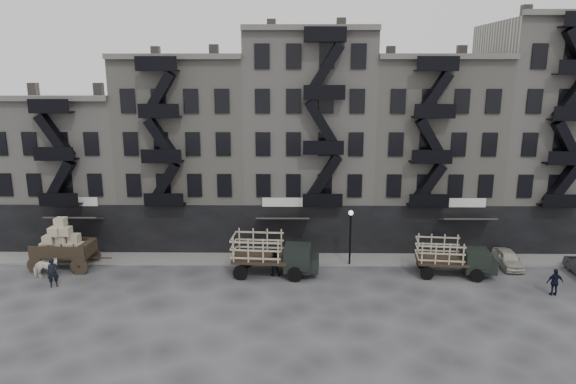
{
  "coord_description": "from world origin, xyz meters",
  "views": [
    {
      "loc": [
        -1.16,
        -33.42,
        14.28
      ],
      "look_at": [
        -1.61,
        4.0,
        5.32
      ],
      "focal_mm": 32.0,
      "sensor_mm": 36.0,
      "label": 1
    }
  ],
  "objects_px": {
    "car_east": "(508,259)",
    "policeman": "(555,282)",
    "stake_truck_east": "(453,255)",
    "pedestrian_mid": "(274,262)",
    "pedestrian_west": "(53,273)",
    "stake_truck_west": "(272,252)",
    "horse": "(46,268)",
    "wagon": "(61,240)"
  },
  "relations": [
    {
      "from": "car_east",
      "to": "pedestrian_west",
      "type": "xyz_separation_m",
      "value": [
        -32.07,
        -4.01,
        0.38
      ]
    },
    {
      "from": "stake_truck_west",
      "to": "pedestrian_mid",
      "type": "height_order",
      "value": "stake_truck_west"
    },
    {
      "from": "wagon",
      "to": "pedestrian_west",
      "type": "xyz_separation_m",
      "value": [
        0.79,
        -3.29,
        -1.15
      ]
    },
    {
      "from": "car_east",
      "to": "policeman",
      "type": "height_order",
      "value": "policeman"
    },
    {
      "from": "stake_truck_west",
      "to": "car_east",
      "type": "height_order",
      "value": "stake_truck_west"
    },
    {
      "from": "pedestrian_mid",
      "to": "stake_truck_west",
      "type": "bearing_deg",
      "value": -57.92
    },
    {
      "from": "horse",
      "to": "wagon",
      "type": "bearing_deg",
      "value": -16.64
    },
    {
      "from": "car_east",
      "to": "pedestrian_mid",
      "type": "bearing_deg",
      "value": -171.67
    },
    {
      "from": "pedestrian_mid",
      "to": "horse",
      "type": "bearing_deg",
      "value": 3.3
    },
    {
      "from": "stake_truck_east",
      "to": "pedestrian_mid",
      "type": "height_order",
      "value": "stake_truck_east"
    },
    {
      "from": "horse",
      "to": "stake_truck_east",
      "type": "xyz_separation_m",
      "value": [
        28.6,
        0.91,
        0.77
      ]
    },
    {
      "from": "car_east",
      "to": "pedestrian_mid",
      "type": "relative_size",
      "value": 1.84
    },
    {
      "from": "wagon",
      "to": "stake_truck_east",
      "type": "distance_m",
      "value": 28.25
    },
    {
      "from": "stake_truck_east",
      "to": "policeman",
      "type": "distance_m",
      "value": 6.53
    },
    {
      "from": "stake_truck_east",
      "to": "car_east",
      "type": "height_order",
      "value": "stake_truck_east"
    },
    {
      "from": "wagon",
      "to": "pedestrian_mid",
      "type": "xyz_separation_m",
      "value": [
        15.57,
        -1.21,
        -1.16
      ]
    },
    {
      "from": "car_east",
      "to": "pedestrian_west",
      "type": "relative_size",
      "value": 1.82
    },
    {
      "from": "horse",
      "to": "policeman",
      "type": "xyz_separation_m",
      "value": [
        34.22,
        -2.35,
        0.12
      ]
    },
    {
      "from": "stake_truck_west",
      "to": "pedestrian_mid",
      "type": "bearing_deg",
      "value": -54.32
    },
    {
      "from": "wagon",
      "to": "stake_truck_east",
      "type": "height_order",
      "value": "wagon"
    },
    {
      "from": "car_east",
      "to": "policeman",
      "type": "distance_m",
      "value": 5.1
    },
    {
      "from": "horse",
      "to": "wagon",
      "type": "distance_m",
      "value": 2.39
    },
    {
      "from": "car_east",
      "to": "pedestrian_mid",
      "type": "height_order",
      "value": "pedestrian_mid"
    },
    {
      "from": "wagon",
      "to": "stake_truck_west",
      "type": "relative_size",
      "value": 0.73
    },
    {
      "from": "stake_truck_west",
      "to": "car_east",
      "type": "bearing_deg",
      "value": 10.05
    },
    {
      "from": "stake_truck_west",
      "to": "pedestrian_west",
      "type": "bearing_deg",
      "value": -166.9
    },
    {
      "from": "stake_truck_east",
      "to": "stake_truck_west",
      "type": "bearing_deg",
      "value": -173.96
    },
    {
      "from": "stake_truck_east",
      "to": "car_east",
      "type": "relative_size",
      "value": 1.54
    },
    {
      "from": "policeman",
      "to": "stake_truck_west",
      "type": "bearing_deg",
      "value": -11.46
    },
    {
      "from": "stake_truck_east",
      "to": "car_east",
      "type": "bearing_deg",
      "value": 26.48
    },
    {
      "from": "stake_truck_east",
      "to": "car_east",
      "type": "distance_m",
      "value": 5.03
    },
    {
      "from": "horse",
      "to": "policeman",
      "type": "height_order",
      "value": "policeman"
    },
    {
      "from": "stake_truck_east",
      "to": "pedestrian_west",
      "type": "xyz_separation_m",
      "value": [
        -27.44,
        -2.28,
        -0.55
      ]
    },
    {
      "from": "pedestrian_west",
      "to": "policeman",
      "type": "bearing_deg",
      "value": -27.81
    },
    {
      "from": "wagon",
      "to": "car_east",
      "type": "height_order",
      "value": "wagon"
    },
    {
      "from": "car_east",
      "to": "pedestrian_mid",
      "type": "xyz_separation_m",
      "value": [
        -17.29,
        -1.93,
        0.37
      ]
    },
    {
      "from": "horse",
      "to": "stake_truck_east",
      "type": "bearing_deg",
      "value": -93.8
    },
    {
      "from": "horse",
      "to": "pedestrian_mid",
      "type": "distance_m",
      "value": 15.96
    },
    {
      "from": "wagon",
      "to": "car_east",
      "type": "bearing_deg",
      "value": 3.82
    },
    {
      "from": "pedestrian_west",
      "to": "policeman",
      "type": "relative_size",
      "value": 1.1
    },
    {
      "from": "wagon",
      "to": "car_east",
      "type": "xyz_separation_m",
      "value": [
        32.86,
        0.72,
        -1.53
      ]
    },
    {
      "from": "horse",
      "to": "car_east",
      "type": "height_order",
      "value": "horse"
    }
  ]
}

